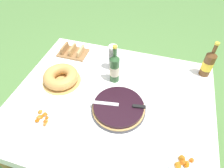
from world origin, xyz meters
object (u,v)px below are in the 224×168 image
at_px(cup_stack, 113,58).
at_px(cider_bottle_green, 115,68).
at_px(serving_knife, 123,105).
at_px(snack_plate_near, 40,119).
at_px(snack_plate_left, 185,164).
at_px(berry_tart, 118,108).
at_px(cider_bottle_amber, 208,63).
at_px(bundt_cake, 61,77).
at_px(bread_board, 73,52).

xyz_separation_m(cup_stack, cider_bottle_green, (0.05, -0.13, 0.01)).
distance_m(serving_knife, snack_plate_near, 0.57).
bearing_deg(serving_knife, snack_plate_left, 139.10).
height_order(berry_tart, cider_bottle_amber, cider_bottle_amber).
bearing_deg(bundt_cake, berry_tart, -15.83).
xyz_separation_m(serving_knife, cider_bottle_amber, (0.55, 0.56, 0.05)).
height_order(berry_tart, snack_plate_near, berry_tart).
bearing_deg(serving_knife, cup_stack, -73.99).
bearing_deg(cider_bottle_amber, cider_bottle_green, -158.12).
bearing_deg(serving_knife, berry_tart, -0.00).
distance_m(bundt_cake, cider_bottle_amber, 1.18).
bearing_deg(cup_stack, cider_bottle_green, -68.45).
relative_size(berry_tart, snack_plate_near, 1.63).
relative_size(snack_plate_near, snack_plate_left, 1.16).
height_order(cup_stack, bread_board, cup_stack).
bearing_deg(berry_tart, snack_plate_left, -29.74).
xyz_separation_m(bundt_cake, cup_stack, (0.35, 0.27, 0.07)).
xyz_separation_m(serving_knife, cup_stack, (-0.19, 0.41, 0.05)).
xyz_separation_m(berry_tart, bread_board, (-0.58, 0.50, -0.01)).
height_order(bundt_cake, cup_stack, cup_stack).
bearing_deg(serving_knife, cider_bottle_amber, -143.86).
relative_size(berry_tart, cider_bottle_green, 1.15).
height_order(berry_tart, snack_plate_left, berry_tart).
distance_m(bundt_cake, cider_bottle_green, 0.43).
bearing_deg(cider_bottle_green, bundt_cake, -160.84).
relative_size(serving_knife, snack_plate_left, 1.86).
distance_m(cider_bottle_amber, snack_plate_left, 0.85).
xyz_separation_m(serving_knife, cider_bottle_green, (-0.14, 0.28, 0.06)).
bearing_deg(cider_bottle_green, cider_bottle_amber, 21.88).
distance_m(serving_knife, snack_plate_left, 0.52).
relative_size(berry_tart, snack_plate_left, 1.89).
height_order(cider_bottle_green, bread_board, cider_bottle_green).
xyz_separation_m(cider_bottle_green, bread_board, (-0.46, 0.22, -0.10)).
bearing_deg(cider_bottle_amber, bundt_cake, -159.10).
xyz_separation_m(cup_stack, bread_board, (-0.41, 0.09, -0.09)).
relative_size(cider_bottle_green, cider_bottle_amber, 1.06).
relative_size(bundt_cake, cider_bottle_amber, 0.98).
height_order(bundt_cake, cider_bottle_amber, cider_bottle_amber).
relative_size(cider_bottle_green, bread_board, 1.27).
xyz_separation_m(berry_tart, cider_bottle_amber, (0.58, 0.56, 0.09)).
distance_m(cup_stack, cider_bottle_green, 0.14).
xyz_separation_m(cider_bottle_amber, snack_plate_left, (-0.12, -0.83, -0.10)).
bearing_deg(cider_bottle_amber, snack_plate_near, -143.26).
bearing_deg(cider_bottle_green, cup_stack, 111.55).
bearing_deg(bundt_cake, cider_bottle_amber, 20.90).
distance_m(cup_stack, bread_board, 0.43).
xyz_separation_m(cup_stack, snack_plate_near, (-0.32, -0.65, -0.10)).
relative_size(cup_stack, bread_board, 0.88).
distance_m(serving_knife, bundt_cake, 0.56).
bearing_deg(cup_stack, snack_plate_left, -47.32).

